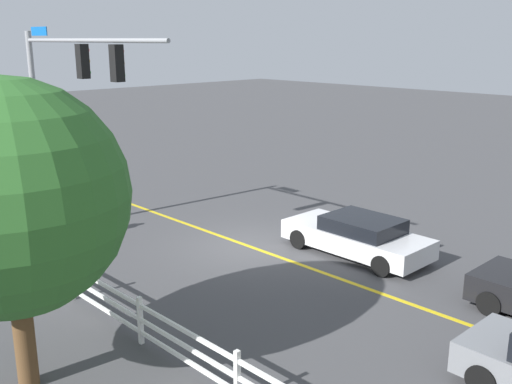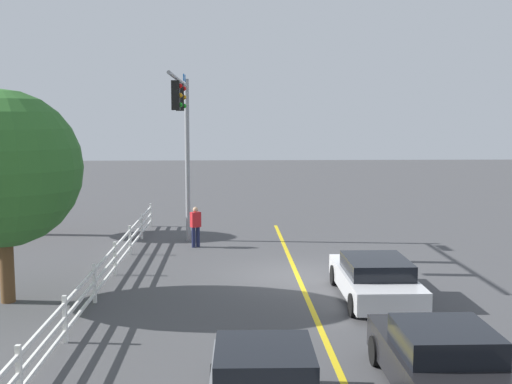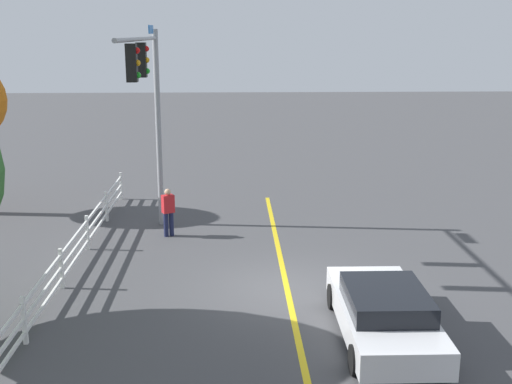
{
  "view_description": "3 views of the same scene",
  "coord_description": "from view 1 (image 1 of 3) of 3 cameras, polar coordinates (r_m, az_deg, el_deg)",
  "views": [
    {
      "loc": [
        -13.45,
        12.73,
        6.75
      ],
      "look_at": [
        -2.02,
        1.6,
        2.55
      ],
      "focal_mm": 41.0,
      "sensor_mm": 36.0,
      "label": 1
    },
    {
      "loc": [
        -20.78,
        2.28,
        5.29
      ],
      "look_at": [
        -1.39,
        1.46,
        3.02
      ],
      "focal_mm": 43.83,
      "sensor_mm": 36.0,
      "label": 2
    },
    {
      "loc": [
        -16.41,
        1.47,
        6.87
      ],
      "look_at": [
        -0.98,
        0.89,
        3.01
      ],
      "focal_mm": 44.71,
      "sensor_mm": 36.0,
      "label": 3
    }
  ],
  "objects": [
    {
      "name": "lane_center_stripe",
      "position": [
        17.23,
        8.52,
        -8.48
      ],
      "size": [
        28.0,
        0.16,
        0.01
      ],
      "primitive_type": "cube",
      "color": "gold",
      "rests_on": "ground_plane"
    },
    {
      "name": "car_1",
      "position": [
        19.02,
        9.87,
        -4.23
      ],
      "size": [
        4.82,
        2.09,
        1.28
      ],
      "rotation": [
        0.0,
        0.0,
        6.27
      ],
      "color": "silver",
      "rests_on": "ground_plane"
    },
    {
      "name": "tree_2",
      "position": [
        11.72,
        -22.98,
        -0.57
      ],
      "size": [
        4.49,
        4.49,
        6.15
      ],
      "color": "brown",
      "rests_on": "ground_plane"
    },
    {
      "name": "pedestrian",
      "position": [
        21.2,
        -17.28,
        -1.88
      ],
      "size": [
        0.42,
        0.47,
        1.69
      ],
      "rotation": [
        0.0,
        0.0,
        0.48
      ],
      "color": "#191E3F",
      "rests_on": "ground_plane"
    },
    {
      "name": "ground_plane",
      "position": [
        19.71,
        -0.78,
        -5.29
      ],
      "size": [
        120.0,
        120.0,
        0.0
      ],
      "primitive_type": "plane",
      "color": "#444447"
    },
    {
      "name": "white_rail_fence",
      "position": [
        13.76,
        -11.22,
        -12.08
      ],
      "size": [
        26.1,
        0.1,
        1.15
      ],
      "color": "white",
      "rests_on": "ground_plane"
    },
    {
      "name": "signal_assembly",
      "position": [
        19.55,
        -18.12,
        8.99
      ],
      "size": [
        7.99,
        0.37,
        7.12
      ],
      "color": "gray",
      "rests_on": "ground_plane"
    }
  ]
}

